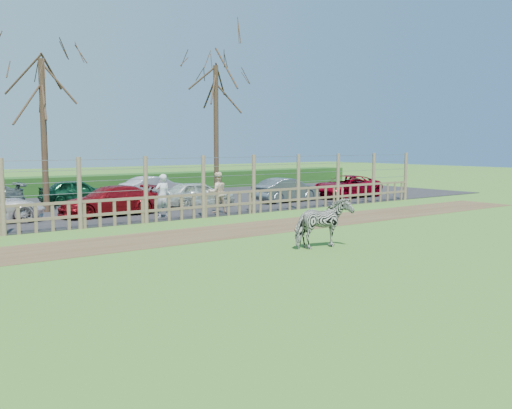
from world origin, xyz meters
TOP-DOWN VIEW (x-y plane):
  - ground at (0.00, 0.00)m, footprint 120.00×120.00m
  - dirt_strip at (0.00, 4.50)m, footprint 34.00×2.80m
  - asphalt at (0.00, 14.50)m, footprint 44.00×13.00m
  - hedge at (0.00, 21.50)m, footprint 46.00×2.00m
  - fence at (0.00, 8.00)m, footprint 30.16×0.16m
  - tree_mid at (-2.00, 13.50)m, footprint 4.80×4.80m
  - tree_right at (7.00, 14.00)m, footprint 4.80×4.80m
  - zebra at (1.71, 0.28)m, footprint 1.76×0.94m
  - visitor_a at (1.10, 8.80)m, footprint 0.65×0.44m
  - visitor_b at (3.73, 8.89)m, footprint 0.96×0.81m
  - crow at (3.33, 2.75)m, footprint 0.26×0.19m
  - car_3 at (-0.31, 10.73)m, footprint 4.22×1.90m
  - car_4 at (4.16, 11.24)m, footprint 3.60×1.63m
  - car_5 at (9.07, 10.71)m, footprint 3.71×1.49m
  - car_6 at (13.27, 10.61)m, footprint 4.46×2.32m
  - car_10 at (0.24, 16.08)m, footprint 3.65×1.77m
  - car_11 at (4.45, 16.13)m, footprint 3.78×1.76m

SIDE VIEW (x-z plane):
  - ground at x=0.00m, z-range 0.00..0.00m
  - dirt_strip at x=0.00m, z-range 0.00..0.01m
  - asphalt at x=0.00m, z-range 0.00..0.04m
  - crow at x=3.33m, z-range 0.00..0.21m
  - hedge at x=0.00m, z-range 0.00..1.10m
  - car_3 at x=-0.31m, z-range 0.04..1.24m
  - car_4 at x=4.16m, z-range 0.04..1.24m
  - car_5 at x=9.07m, z-range 0.04..1.24m
  - car_6 at x=13.27m, z-range 0.04..1.24m
  - car_10 at x=0.24m, z-range 0.04..1.24m
  - car_11 at x=4.45m, z-range 0.04..1.24m
  - zebra at x=1.71m, z-range 0.00..1.42m
  - fence at x=0.00m, z-range -0.45..2.05m
  - visitor_a at x=1.10m, z-range 0.04..1.76m
  - visitor_b at x=3.73m, z-range 0.04..1.76m
  - tree_mid at x=-2.00m, z-range 1.45..8.28m
  - tree_right at x=7.00m, z-range 1.57..8.92m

